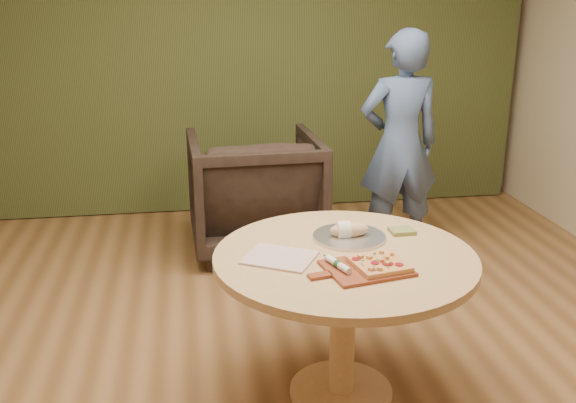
# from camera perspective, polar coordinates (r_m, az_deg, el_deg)

# --- Properties ---
(room_shell) EXTENTS (5.04, 6.04, 2.84)m
(room_shell) POSITION_cam_1_polar(r_m,az_deg,el_deg) (2.82, 2.77, 7.96)
(room_shell) COLOR brown
(room_shell) RESTS_ON ground
(curtain) EXTENTS (4.80, 0.14, 2.78)m
(curtain) POSITION_cam_1_polar(r_m,az_deg,el_deg) (5.67, -3.29, 13.19)
(curtain) COLOR #313819
(curtain) RESTS_ON ground
(pedestal_table) EXTENTS (1.22, 1.22, 0.75)m
(pedestal_table) POSITION_cam_1_polar(r_m,az_deg,el_deg) (3.03, 5.01, -7.12)
(pedestal_table) COLOR tan
(pedestal_table) RESTS_ON ground
(pizza_paddle) EXTENTS (0.47, 0.34, 0.01)m
(pizza_paddle) POSITION_cam_1_polar(r_m,az_deg,el_deg) (2.81, 6.80, -5.95)
(pizza_paddle) COLOR brown
(pizza_paddle) RESTS_ON pedestal_table
(flatbread_pizza) EXTENTS (0.26, 0.26, 0.04)m
(flatbread_pizza) POSITION_cam_1_polar(r_m,az_deg,el_deg) (2.82, 8.11, -5.51)
(flatbread_pizza) COLOR tan
(flatbread_pizza) RESTS_ON pizza_paddle
(cutlery_roll) EXTENTS (0.09, 0.19, 0.03)m
(cutlery_roll) POSITION_cam_1_polar(r_m,az_deg,el_deg) (2.79, 4.46, -5.58)
(cutlery_roll) COLOR silver
(cutlery_roll) RESTS_ON pizza_paddle
(newspaper) EXTENTS (0.38, 0.37, 0.01)m
(newspaper) POSITION_cam_1_polar(r_m,az_deg,el_deg) (2.91, -0.74, -5.01)
(newspaper) COLOR white
(newspaper) RESTS_ON pedestal_table
(serving_tray) EXTENTS (0.36, 0.36, 0.02)m
(serving_tray) POSITION_cam_1_polar(r_m,az_deg,el_deg) (3.15, 5.46, -3.14)
(serving_tray) COLOR silver
(serving_tray) RESTS_ON pedestal_table
(bread_roll) EXTENTS (0.19, 0.09, 0.09)m
(bread_roll) POSITION_cam_1_polar(r_m,az_deg,el_deg) (3.14, 5.32, -2.53)
(bread_roll) COLOR #D4AE81
(bread_roll) RESTS_ON serving_tray
(green_packet) EXTENTS (0.12, 0.10, 0.02)m
(green_packet) POSITION_cam_1_polar(r_m,az_deg,el_deg) (3.26, 10.09, -2.58)
(green_packet) COLOR #59632C
(green_packet) RESTS_ON pedestal_table
(armchair) EXTENTS (0.99, 0.93, 0.99)m
(armchair) POSITION_cam_1_polar(r_m,az_deg,el_deg) (4.86, -2.98, 1.40)
(armchair) COLOR black
(armchair) RESTS_ON ground
(person_standing) EXTENTS (0.62, 0.42, 1.66)m
(person_standing) POSITION_cam_1_polar(r_m,az_deg,el_deg) (4.76, 9.89, 4.99)
(person_standing) COLOR #455C89
(person_standing) RESTS_ON ground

